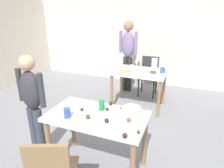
{
  "coord_description": "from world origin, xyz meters",
  "views": [
    {
      "loc": [
        1.05,
        -1.99,
        1.9
      ],
      "look_at": [
        0.07,
        0.46,
        0.9
      ],
      "focal_mm": 32.41,
      "sensor_mm": 36.0,
      "label": 1
    }
  ],
  "objects_px": {
    "dining_table_near": "(97,124)",
    "person_adult_far": "(128,50)",
    "person_girl_near": "(32,100)",
    "mixing_bowl": "(131,111)",
    "chair_far_table": "(149,74)",
    "dining_table_far": "(139,77)",
    "pitcher_far": "(154,64)",
    "soda_can": "(102,105)"
  },
  "relations": [
    {
      "from": "dining_table_near",
      "to": "person_adult_far",
      "type": "relative_size",
      "value": 0.7
    },
    {
      "from": "person_girl_near",
      "to": "mixing_bowl",
      "type": "bearing_deg",
      "value": 11.47
    },
    {
      "from": "chair_far_table",
      "to": "dining_table_far",
      "type": "bearing_deg",
      "value": -94.38
    },
    {
      "from": "person_adult_far",
      "to": "person_girl_near",
      "type": "bearing_deg",
      "value": -98.57
    },
    {
      "from": "person_adult_far",
      "to": "mixing_bowl",
      "type": "height_order",
      "value": "person_adult_far"
    },
    {
      "from": "pitcher_far",
      "to": "chair_far_table",
      "type": "bearing_deg",
      "value": 110.75
    },
    {
      "from": "dining_table_near",
      "to": "person_girl_near",
      "type": "relative_size",
      "value": 0.82
    },
    {
      "from": "chair_far_table",
      "to": "mixing_bowl",
      "type": "height_order",
      "value": "chair_far_table"
    },
    {
      "from": "chair_far_table",
      "to": "mixing_bowl",
      "type": "bearing_deg",
      "value": -83.07
    },
    {
      "from": "person_adult_far",
      "to": "mixing_bowl",
      "type": "relative_size",
      "value": 7.48
    },
    {
      "from": "chair_far_table",
      "to": "person_girl_near",
      "type": "height_order",
      "value": "person_girl_near"
    },
    {
      "from": "chair_far_table",
      "to": "mixing_bowl",
      "type": "distance_m",
      "value": 2.43
    },
    {
      "from": "person_adult_far",
      "to": "chair_far_table",
      "type": "bearing_deg",
      "value": -1.75
    },
    {
      "from": "dining_table_near",
      "to": "person_girl_near",
      "type": "height_order",
      "value": "person_girl_near"
    },
    {
      "from": "chair_far_table",
      "to": "soda_can",
      "type": "bearing_deg",
      "value": -91.65
    },
    {
      "from": "dining_table_near",
      "to": "chair_far_table",
      "type": "bearing_deg",
      "value": 88.48
    },
    {
      "from": "dining_table_far",
      "to": "mixing_bowl",
      "type": "relative_size",
      "value": 4.73
    },
    {
      "from": "mixing_bowl",
      "to": "soda_can",
      "type": "bearing_deg",
      "value": -174.42
    },
    {
      "from": "person_girl_near",
      "to": "mixing_bowl",
      "type": "distance_m",
      "value": 1.24
    },
    {
      "from": "chair_far_table",
      "to": "mixing_bowl",
      "type": "relative_size",
      "value": 3.98
    },
    {
      "from": "chair_far_table",
      "to": "mixing_bowl",
      "type": "xyz_separation_m",
      "value": [
        0.29,
        -2.39,
        0.29
      ]
    },
    {
      "from": "dining_table_near",
      "to": "dining_table_far",
      "type": "relative_size",
      "value": 1.1
    },
    {
      "from": "dining_table_far",
      "to": "mixing_bowl",
      "type": "xyz_separation_m",
      "value": [
        0.34,
        -1.68,
        0.16
      ]
    },
    {
      "from": "dining_table_near",
      "to": "mixing_bowl",
      "type": "relative_size",
      "value": 5.23
    },
    {
      "from": "dining_table_near",
      "to": "chair_far_table",
      "type": "relative_size",
      "value": 1.32
    },
    {
      "from": "mixing_bowl",
      "to": "soda_can",
      "type": "relative_size",
      "value": 1.79
    },
    {
      "from": "mixing_bowl",
      "to": "dining_table_far",
      "type": "bearing_deg",
      "value": 101.58
    },
    {
      "from": "dining_table_far",
      "to": "soda_can",
      "type": "distance_m",
      "value": 1.73
    },
    {
      "from": "person_adult_far",
      "to": "pitcher_far",
      "type": "height_order",
      "value": "person_adult_far"
    },
    {
      "from": "dining_table_far",
      "to": "soda_can",
      "type": "bearing_deg",
      "value": -90.51
    },
    {
      "from": "person_adult_far",
      "to": "pitcher_far",
      "type": "relative_size",
      "value": 7.22
    },
    {
      "from": "dining_table_far",
      "to": "person_adult_far",
      "type": "distance_m",
      "value": 0.93
    },
    {
      "from": "pitcher_far",
      "to": "soda_can",
      "type": "bearing_deg",
      "value": -97.88
    },
    {
      "from": "dining_table_near",
      "to": "soda_can",
      "type": "distance_m",
      "value": 0.22
    },
    {
      "from": "person_girl_near",
      "to": "pitcher_far",
      "type": "distance_m",
      "value": 2.4
    },
    {
      "from": "pitcher_far",
      "to": "person_adult_far",
      "type": "bearing_deg",
      "value": 143.46
    },
    {
      "from": "dining_table_far",
      "to": "person_girl_near",
      "type": "relative_size",
      "value": 0.74
    },
    {
      "from": "person_girl_near",
      "to": "person_adult_far",
      "type": "distance_m",
      "value": 2.69
    },
    {
      "from": "dining_table_near",
      "to": "chair_far_table",
      "type": "distance_m",
      "value": 2.56
    },
    {
      "from": "dining_table_far",
      "to": "mixing_bowl",
      "type": "bearing_deg",
      "value": -78.42
    },
    {
      "from": "dining_table_far",
      "to": "chair_far_table",
      "type": "distance_m",
      "value": 0.72
    },
    {
      "from": "mixing_bowl",
      "to": "pitcher_far",
      "type": "xyz_separation_m",
      "value": [
        -0.1,
        1.88,
        0.07
      ]
    }
  ]
}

